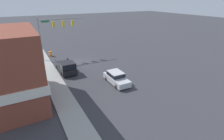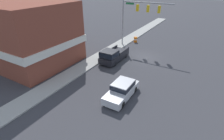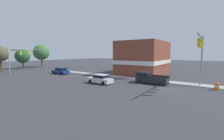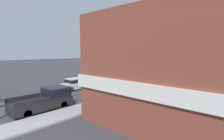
{
  "view_description": "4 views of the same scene",
  "coord_description": "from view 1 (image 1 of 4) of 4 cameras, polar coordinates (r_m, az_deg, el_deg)",
  "views": [
    {
      "loc": [
        8.98,
        29.13,
        10.76
      ],
      "look_at": [
        -0.71,
        11.26,
        2.35
      ],
      "focal_mm": 28.0,
      "sensor_mm": 36.0,
      "label": 1
    },
    {
      "loc": [
        -8.07,
        23.41,
        10.37
      ],
      "look_at": [
        -0.73,
        10.76,
        2.79
      ],
      "focal_mm": 28.0,
      "sensor_mm": 36.0,
      "label": 2
    },
    {
      "loc": [
        -21.39,
        -5.42,
        5.14
      ],
      "look_at": [
        0.48,
        9.63,
        2.16
      ],
      "focal_mm": 24.0,
      "sensor_mm": 36.0,
      "label": 3
    },
    {
      "loc": [
        18.17,
        -3.73,
        5.24
      ],
      "look_at": [
        1.04,
        14.99,
        2.56
      ],
      "focal_mm": 28.0,
      "sensor_mm": 36.0,
      "label": 4
    }
  ],
  "objects": [
    {
      "name": "pickup_truck_parked",
      "position": [
        27.8,
        -14.67,
        1.01
      ],
      "size": [
        2.13,
        5.26,
        1.91
      ],
      "color": "black",
      "rests_on": "ground"
    },
    {
      "name": "construction_barrel",
      "position": [
        36.83,
        -19.45,
        5.01
      ],
      "size": [
        0.62,
        0.62,
        0.99
      ],
      "color": "orange",
      "rests_on": "ground"
    },
    {
      "name": "ground_plane",
      "position": [
        32.33,
        -10.69,
        2.63
      ],
      "size": [
        200.0,
        200.0,
        0.0
      ],
      "primitive_type": "plane",
      "color": "#38383D"
    },
    {
      "name": "near_signal_assembly",
      "position": [
        33.79,
        -18.14,
        12.91
      ],
      "size": [
        8.27,
        0.49,
        7.77
      ],
      "color": "gray",
      "rests_on": "ground"
    },
    {
      "name": "sidewalk_curb",
      "position": [
        31.2,
        -20.65,
        0.94
      ],
      "size": [
        2.4,
        60.0,
        0.14
      ],
      "color": "#9E9E99",
      "rests_on": "ground"
    },
    {
      "name": "car_lead",
      "position": [
        23.65,
        1.41,
        -2.42
      ],
      "size": [
        1.84,
        4.56,
        1.56
      ],
      "color": "black",
      "rests_on": "ground"
    }
  ]
}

